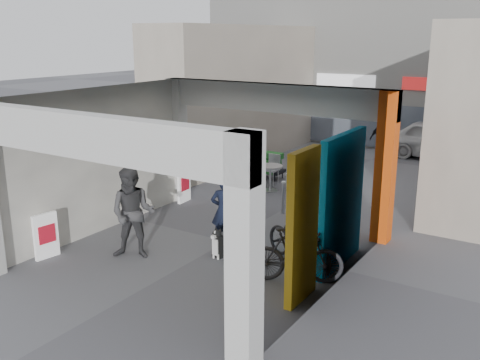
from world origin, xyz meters
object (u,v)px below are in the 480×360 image
Objects in this scene: man_crates at (383,140)px; bicycle_rear at (296,255)px; man_elderly at (324,204)px; bicycle_front at (299,241)px; man_with_dog at (224,210)px; produce_stand at (265,168)px; cafe_set at (271,177)px; man_back_turned at (133,213)px; white_van at (442,141)px; border_collie at (219,245)px.

man_crates reaches higher than bicycle_rear.
bicycle_front is (0.16, -1.60, -0.36)m from man_elderly.
bicycle_rear is (1.72, -10.46, -0.36)m from man_crates.
man_with_dog is at bearing 93.81° from man_crates.
bicycle_rear is at bearing -134.46° from bicycle_front.
bicycle_front is at bearing -40.71° from produce_stand.
bicycle_rear is at bearing 106.41° from man_crates.
cafe_set is 0.86× the size of bicycle_rear.
man_crates is at bearing -15.97° from bicycle_rear.
produce_stand is at bearing 129.92° from cafe_set.
man_crates reaches higher than bicycle_front.
bicycle_rear is at bearing -60.77° from man_elderly.
man_crates is (1.93, 4.93, 0.57)m from cafe_set.
bicycle_rear is at bearing -15.17° from man_back_turned.
produce_stand is 5.75m from man_elderly.
man_back_turned reaches higher than white_van.
white_van is (4.35, 6.02, 0.40)m from produce_stand.
man_back_turned is 3.60m from bicycle_rear.
man_with_dog is (2.18, -5.62, 0.48)m from produce_stand.
man_elderly is 10.15m from white_van.
bicycle_rear is (3.48, 0.79, -0.45)m from man_back_turned.
bicycle_rear is (1.94, -0.20, 0.28)m from border_collie.
white_van is (-0.09, 12.52, 0.18)m from bicycle_rear.
man_back_turned is (-1.21, -1.65, 0.19)m from man_with_dog.
man_with_dog is (-0.33, 0.67, 0.54)m from border_collie.
border_collie is 0.35× the size of bicycle_front.
cafe_set is 0.37× the size of white_van.
white_van is (1.63, 2.05, -0.17)m from man_crates.
man_with_dog is at bearing 43.75° from bicycle_rear.
bicycle_front is at bearing 105.35° from man_crates.
produce_stand is at bearing -107.99° from man_with_dog.
man_crates is at bearing 32.00° from bicycle_front.
white_van is at bearing 22.65° from bicycle_front.
man_with_dog is 1.98m from bicycle_front.
produce_stand is 6.05m from man_with_dog.
produce_stand reaches higher than border_collie.
bicycle_front is at bearing -3.48° from bicycle_rear.
cafe_set is 0.98× the size of man_with_dog.
cafe_set is 0.79× the size of man_back_turned.
man_with_dog reaches higher than bicycle_front.
bicycle_front is at bearing -177.13° from white_van.
man_with_dog reaches higher than produce_stand.
produce_stand is 0.65× the size of man_back_turned.
cafe_set reaches higher than produce_stand.
man_back_turned is 11.39m from man_crates.
produce_stand is 1.88× the size of border_collie.
cafe_set is at bearing 153.14° from man_elderly.
man_elderly reaches higher than bicycle_front.
bicycle_front is at bearing -1.66° from man_back_turned.
bicycle_front is (1.63, 0.58, 0.24)m from border_collie.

